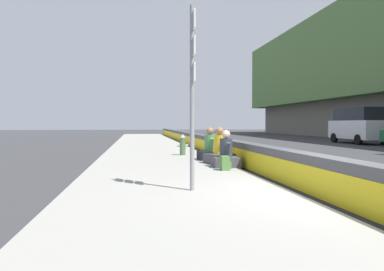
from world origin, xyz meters
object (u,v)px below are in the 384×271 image
object	(u,v)px
fire_hydrant	(183,144)
seated_person_middle	(220,152)
backpack	(225,163)
route_sign_post	(192,83)
parked_car_fourth	(358,125)
seated_person_foreground	(226,155)
seated_person_rear	(210,150)

from	to	relation	value
fire_hydrant	seated_person_middle	bearing A→B (deg)	-166.32
backpack	seated_person_middle	bearing A→B (deg)	-8.10
route_sign_post	fire_hydrant	distance (m)	8.24
parked_car_fourth	seated_person_foreground	bearing A→B (deg)	136.01
seated_person_middle	seated_person_rear	world-z (taller)	seated_person_middle
backpack	parked_car_fourth	bearing A→B (deg)	-42.90
seated_person_rear	seated_person_middle	bearing A→B (deg)	-176.14
seated_person_foreground	seated_person_middle	size ratio (longest dim) A/B	0.93
parked_car_fourth	seated_person_middle	bearing A→B (deg)	133.85
seated_person_rear	seated_person_foreground	bearing A→B (deg)	-178.98
seated_person_rear	fire_hydrant	bearing A→B (deg)	18.94
seated_person_rear	parked_car_fourth	bearing A→B (deg)	-49.20
seated_person_foreground	backpack	world-z (taller)	seated_person_foreground
route_sign_post	backpack	distance (m)	3.75
fire_hydrant	parked_car_fourth	bearing A→B (deg)	-56.39
parked_car_fourth	route_sign_post	bearing A→B (deg)	139.60
fire_hydrant	parked_car_fourth	size ratio (longest dim) A/B	0.17
route_sign_post	seated_person_rear	world-z (taller)	route_sign_post
route_sign_post	backpack	bearing A→B (deg)	-25.15
route_sign_post	seated_person_foreground	size ratio (longest dim) A/B	3.25
seated_person_middle	parked_car_fourth	world-z (taller)	parked_car_fourth
parked_car_fourth	fire_hydrant	bearing A→B (deg)	123.61
route_sign_post	seated_person_middle	bearing A→B (deg)	-19.08
seated_person_middle	route_sign_post	bearing A→B (deg)	160.92
seated_person_middle	backpack	size ratio (longest dim) A/B	2.97
fire_hydrant	backpack	world-z (taller)	fire_hydrant
seated_person_middle	backpack	world-z (taller)	seated_person_middle
seated_person_rear	parked_car_fourth	distance (m)	17.36
fire_hydrant	seated_person_foreground	bearing A→B (deg)	-169.99
backpack	parked_car_fourth	distance (m)	19.57
seated_person_foreground	parked_car_fourth	xyz separation A→B (m)	(13.56, -13.09, 0.87)
seated_person_rear	backpack	distance (m)	2.99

